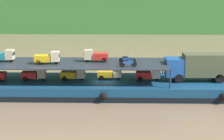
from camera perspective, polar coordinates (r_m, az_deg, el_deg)
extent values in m
plane|color=#7F664C|center=(41.51, -1.09, -3.63)|extent=(400.00, 400.00, 0.00)
cube|color=navy|center=(41.31, -1.09, -2.63)|extent=(30.76, 7.55, 1.50)
cube|color=black|center=(37.78, -1.33, -4.74)|extent=(30.15, 0.06, 0.50)
sphere|color=black|center=(37.44, -1.34, -4.10)|extent=(0.74, 0.74, 0.74)
sphere|color=black|center=(38.88, 17.13, -4.04)|extent=(0.74, 0.74, 0.74)
cube|color=#1E4C99|center=(41.15, 9.79, 0.49)|extent=(2.03, 2.21, 2.00)
cube|color=#192833|center=(40.93, 8.38, 0.97)|extent=(0.09, 1.84, 0.60)
cube|color=#474C33|center=(41.79, 14.41, 0.81)|extent=(4.83, 2.37, 2.50)
cube|color=black|center=(42.06, 14.31, -0.92)|extent=(6.82, 1.47, 0.20)
cylinder|color=black|center=(42.43, 10.05, -0.68)|extent=(1.00, 0.29, 1.00)
cylinder|color=black|center=(40.50, 10.51, -1.33)|extent=(1.00, 0.29, 1.00)
cylinder|color=black|center=(43.39, 15.84, -0.67)|extent=(1.00, 0.29, 1.00)
cylinder|color=black|center=(41.50, 16.56, -1.31)|extent=(1.00, 0.29, 1.00)
cylinder|color=#232833|center=(44.37, 8.02, 0.64)|extent=(0.16, 0.16, 2.00)
cylinder|color=#232833|center=(38.00, 9.15, -1.43)|extent=(0.16, 0.16, 2.00)
cube|color=#232833|center=(41.01, -6.42, 1.05)|extent=(21.56, 6.75, 0.10)
cylinder|color=black|center=(43.20, -16.77, -1.09)|extent=(0.56, 0.15, 0.56)
cylinder|color=black|center=(42.23, -17.22, -1.43)|extent=(0.56, 0.15, 0.56)
cube|color=red|center=(42.13, -12.86, -0.71)|extent=(1.72, 1.24, 0.70)
cube|color=#C6B793|center=(41.80, -11.00, -0.45)|extent=(0.92, 1.02, 1.10)
cube|color=#19232D|center=(41.68, -10.37, -0.31)|extent=(0.06, 0.85, 0.38)
cylinder|color=black|center=(41.89, -10.77, -1.19)|extent=(0.56, 0.15, 0.56)
cylinder|color=black|center=(41.80, -13.53, -1.35)|extent=(0.56, 0.15, 0.56)
cylinder|color=black|center=(42.80, -13.20, -1.00)|extent=(0.56, 0.15, 0.56)
cube|color=gold|center=(41.47, -6.83, -0.69)|extent=(1.74, 1.26, 0.70)
cube|color=#C6B793|center=(41.21, -4.92, -0.45)|extent=(0.93, 1.03, 1.10)
cube|color=#19232D|center=(41.12, -4.28, -0.31)|extent=(0.07, 0.85, 0.38)
cylinder|color=black|center=(41.32, -4.70, -1.20)|extent=(0.56, 0.16, 0.56)
cylinder|color=black|center=(41.12, -7.50, -1.33)|extent=(0.56, 0.16, 0.56)
cylinder|color=black|center=(42.13, -7.23, -0.98)|extent=(0.56, 0.16, 0.56)
cube|color=gold|center=(41.50, -1.10, -0.60)|extent=(1.70, 1.20, 0.70)
cube|color=beige|center=(41.42, 0.83, -0.34)|extent=(0.90, 1.00, 1.10)
cube|color=#19232D|center=(41.40, 1.48, -0.19)|extent=(0.04, 0.85, 0.38)
cylinder|color=black|center=(41.55, 1.04, -1.08)|extent=(0.56, 0.14, 0.56)
cylinder|color=black|center=(41.09, -1.69, -1.24)|extent=(0.56, 0.14, 0.56)
cylinder|color=black|center=(42.12, -1.62, -0.89)|extent=(0.56, 0.14, 0.56)
cube|color=red|center=(41.20, 4.97, -0.74)|extent=(1.74, 1.26, 0.70)
cube|color=beige|center=(41.23, 6.92, -0.49)|extent=(0.94, 1.03, 1.10)
cube|color=#19232D|center=(41.23, 7.58, -0.35)|extent=(0.07, 0.85, 0.38)
cylinder|color=black|center=(41.36, 7.11, -1.24)|extent=(0.56, 0.16, 0.56)
cylinder|color=black|center=(40.76, 4.42, -1.38)|extent=(0.56, 0.16, 0.56)
cylinder|color=black|center=(41.79, 4.40, -1.03)|extent=(0.56, 0.16, 0.56)
cube|color=beige|center=(42.93, -15.80, 2.37)|extent=(0.93, 1.02, 1.10)
cube|color=#19232D|center=(42.76, -15.21, 2.51)|extent=(0.06, 0.85, 0.38)
cylinder|color=black|center=(42.98, -15.57, 1.65)|extent=(0.56, 0.16, 0.56)
cube|color=gold|center=(40.85, -10.87, 1.83)|extent=(1.76, 1.29, 0.70)
cube|color=beige|center=(40.61, -8.93, 2.13)|extent=(0.95, 1.05, 1.10)
cube|color=#19232D|center=(40.54, -8.28, 2.29)|extent=(0.09, 0.85, 0.38)
cylinder|color=black|center=(40.70, -8.70, 1.37)|extent=(0.57, 0.17, 0.56)
cylinder|color=black|center=(40.47, -11.53, 1.20)|extent=(0.57, 0.17, 0.56)
cylinder|color=black|center=(41.49, -11.29, 1.49)|extent=(0.57, 0.17, 0.56)
cube|color=red|center=(41.35, -1.80, 2.18)|extent=(1.73, 1.25, 0.70)
cube|color=#C6B793|center=(41.38, -3.74, 2.45)|extent=(0.93, 1.03, 1.10)
cube|color=#19232D|center=(41.39, -4.40, 2.60)|extent=(0.06, 0.85, 0.38)
cylinder|color=black|center=(41.49, -3.94, 1.70)|extent=(0.56, 0.16, 0.56)
cylinder|color=black|center=(41.93, -1.23, 1.85)|extent=(0.56, 0.16, 0.56)
cylinder|color=black|center=(40.89, -1.26, 1.57)|extent=(0.56, 0.16, 0.56)
cylinder|color=black|center=(38.70, 3.50, 0.94)|extent=(0.61, 0.18, 0.60)
cylinder|color=black|center=(38.50, 1.59, 0.90)|extent=(0.61, 0.18, 0.60)
cube|color=#1E4C99|center=(38.56, 2.55, 1.24)|extent=(1.12, 0.35, 0.28)
cube|color=black|center=(38.48, 2.18, 1.50)|extent=(0.62, 0.28, 0.12)
cylinder|color=#B2B2B7|center=(38.58, 3.36, 1.74)|extent=(0.11, 0.55, 0.04)
cylinder|color=black|center=(40.57, 3.35, 1.49)|extent=(0.60, 0.13, 0.60)
cylinder|color=black|center=(40.60, 1.51, 1.52)|extent=(0.60, 0.13, 0.60)
cube|color=#1E4C99|center=(40.54, 2.43, 1.81)|extent=(1.11, 0.25, 0.28)
cube|color=black|center=(40.51, 2.08, 2.06)|extent=(0.61, 0.23, 0.12)
cylinder|color=#B2B2B7|center=(40.47, 3.21, 2.26)|extent=(0.06, 0.55, 0.04)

